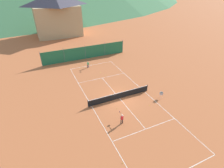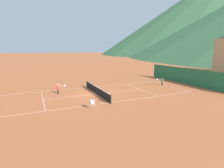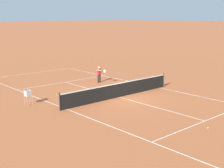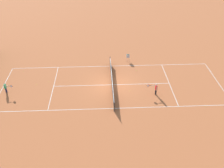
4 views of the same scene
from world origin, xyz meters
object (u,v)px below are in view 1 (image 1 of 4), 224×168
at_px(player_near_baseline, 122,118).
at_px(tennis_ball_mid_court, 100,72).
at_px(alpine_chalet, 57,14).
at_px(player_far_baseline, 88,64).
at_px(tennis_ball_near_corner, 149,105).
at_px(tennis_ball_alley_left, 122,163).
at_px(tennis_ball_alley_right, 105,75).
at_px(tennis_ball_by_net_left, 117,108).
at_px(tennis_net, 120,95).
at_px(tennis_ball_by_net_right, 111,65).
at_px(ball_hopper, 161,94).

xyz_separation_m(player_near_baseline, tennis_ball_mid_court, (2.42, 12.77, -0.73)).
bearing_deg(player_near_baseline, tennis_ball_mid_court, 79.29).
height_order(tennis_ball_mid_court, alpine_chalet, alpine_chalet).
distance_m(player_far_baseline, alpine_chalet, 25.31).
xyz_separation_m(tennis_ball_near_corner, tennis_ball_alley_left, (-7.11, -5.92, 0.00)).
bearing_deg(alpine_chalet, tennis_ball_mid_court, -85.83).
bearing_deg(tennis_ball_alley_right, player_near_baseline, -103.90).
bearing_deg(tennis_ball_near_corner, player_far_baseline, 104.75).
bearing_deg(tennis_ball_by_net_left, tennis_net, 54.76).
height_order(tennis_ball_near_corner, tennis_ball_by_net_right, same).
height_order(tennis_ball_alley_left, tennis_ball_by_net_left, same).
height_order(player_far_baseline, tennis_ball_alley_right, player_far_baseline).
xyz_separation_m(tennis_ball_by_net_right, alpine_chalet, (-4.96, 25.53, 5.79)).
relative_size(player_near_baseline, tennis_ball_alley_left, 19.74).
relative_size(player_near_baseline, tennis_ball_by_net_right, 19.74).
relative_size(tennis_ball_near_corner, tennis_ball_alley_left, 1.00).
height_order(tennis_ball_near_corner, tennis_ball_by_net_left, same).
bearing_deg(tennis_ball_alley_left, player_far_baseline, 80.55).
xyz_separation_m(tennis_net, player_near_baseline, (-1.99, -4.44, 0.26)).
bearing_deg(tennis_ball_alley_right, tennis_ball_near_corner, -79.01).
relative_size(tennis_ball_by_net_left, tennis_ball_alley_right, 1.00).
relative_size(tennis_ball_mid_court, tennis_ball_alley_right, 1.00).
height_order(tennis_ball_near_corner, tennis_ball_mid_court, same).
relative_size(tennis_ball_near_corner, ball_hopper, 0.07).
height_order(player_near_baseline, ball_hopper, player_near_baseline).
relative_size(tennis_ball_alley_right, ball_hopper, 0.07).
bearing_deg(ball_hopper, player_far_baseline, 114.81).
height_order(tennis_net, tennis_ball_near_corner, tennis_net).
bearing_deg(tennis_ball_mid_court, player_near_baseline, -100.71).
xyz_separation_m(tennis_ball_by_net_right, ball_hopper, (1.93, -12.69, 0.62)).
bearing_deg(tennis_ball_by_net_right, tennis_net, -107.92).
bearing_deg(tennis_ball_mid_court, tennis_ball_by_net_right, 35.30).
bearing_deg(player_far_baseline, tennis_ball_by_net_right, -9.95).
bearing_deg(tennis_ball_by_net_left, alpine_chalet, 90.43).
xyz_separation_m(player_near_baseline, ball_hopper, (7.29, 2.16, -0.10)).
distance_m(player_near_baseline, player_far_baseline, 15.65).
bearing_deg(player_far_baseline, tennis_ball_alley_right, -66.45).
xyz_separation_m(tennis_ball_mid_court, ball_hopper, (4.88, -10.61, 0.62)).
relative_size(tennis_net, alpine_chalet, 0.71).
height_order(player_near_baseline, tennis_ball_alley_right, player_near_baseline).
bearing_deg(tennis_ball_by_net_left, tennis_ball_alley_left, -112.49).
height_order(tennis_ball_mid_court, ball_hopper, ball_hopper).
height_order(player_far_baseline, ball_hopper, player_far_baseline).
bearing_deg(tennis_ball_near_corner, tennis_net, 132.56).
relative_size(ball_hopper, alpine_chalet, 0.07).
relative_size(tennis_ball_by_net_left, tennis_ball_mid_court, 1.00).
relative_size(tennis_net, tennis_ball_by_net_right, 139.09).
bearing_deg(tennis_net, player_far_baseline, 94.68).
relative_size(tennis_net, tennis_ball_mid_court, 139.09).
xyz_separation_m(player_near_baseline, player_far_baseline, (1.08, 15.61, -0.06)).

